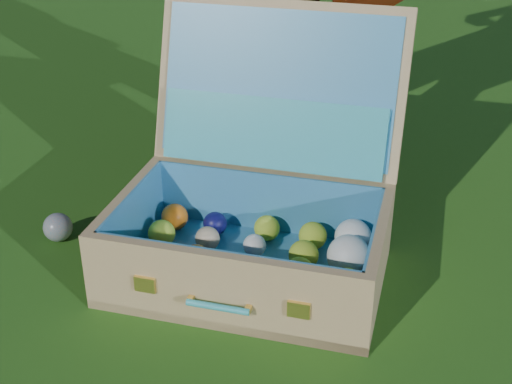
% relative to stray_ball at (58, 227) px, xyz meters
% --- Properties ---
extents(ground, '(60.00, 60.00, 0.00)m').
position_rel_stray_ball_xyz_m(ground, '(0.36, 0.01, -0.04)').
color(ground, '#215114').
rests_on(ground, ground).
extents(stray_ball, '(0.08, 0.08, 0.08)m').
position_rel_stray_ball_xyz_m(stray_ball, '(0.00, 0.00, 0.00)').
color(stray_ball, teal).
rests_on(stray_ball, ground).
extents(suitcase, '(0.68, 0.66, 0.61)m').
position_rel_stray_ball_xyz_m(suitcase, '(0.56, 0.04, 0.13)').
color(suitcase, tan).
rests_on(suitcase, ground).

